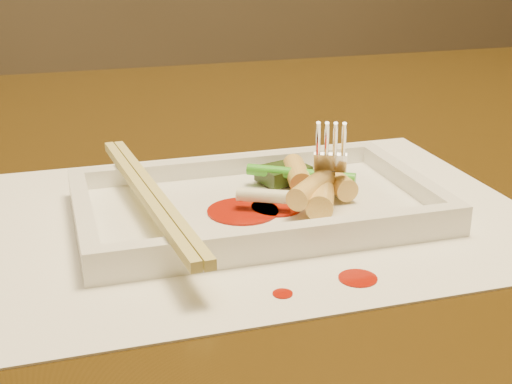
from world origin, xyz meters
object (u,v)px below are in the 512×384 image
object	(u,v)px
table	(305,241)
fork	(338,95)
placemat	(256,216)
chopstick_a	(144,194)
plate_base	(256,210)

from	to	relation	value
table	fork	world-z (taller)	fork
placemat	chopstick_a	distance (m)	0.09
table	fork	size ratio (longest dim) A/B	10.00
table	chopstick_a	world-z (taller)	chopstick_a
plate_base	table	bearing A→B (deg)	57.31
table	fork	distance (m)	0.23
table	fork	xyz separation A→B (m)	(-0.03, -0.14, 0.18)
table	chopstick_a	distance (m)	0.27
chopstick_a	fork	world-z (taller)	fork
chopstick_a	table	bearing A→B (deg)	40.40
fork	chopstick_a	bearing A→B (deg)	-173.25
placemat	plate_base	world-z (taller)	plate_base
placemat	plate_base	bearing A→B (deg)	0.00
plate_base	chopstick_a	bearing A→B (deg)	180.00
table	placemat	size ratio (longest dim) A/B	3.50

